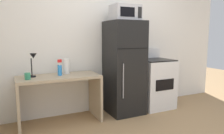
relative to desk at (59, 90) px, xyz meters
The scene contains 9 objects.
wall_back_white 1.35m from the desk, 18.74° to the left, with size 5.00×0.10×2.60m, color white.
desk is the anchor object (origin of this frame).
desk_lamp 0.58m from the desk, behind, with size 0.14×0.12×0.35m.
spray_bottle 0.32m from the desk, 32.20° to the left, with size 0.06×0.06×0.25m.
coffee_mug 0.53m from the desk, 167.44° to the right, with size 0.08×0.08×0.10m, color #338C66.
paper_towel_roll 0.40m from the desk, 42.12° to the left, with size 0.11×0.11×0.24m, color white.
refrigerator 1.17m from the desk, ahead, with size 0.58×0.63×1.61m.
microwave 1.65m from the desk, ahead, with size 0.46×0.35×0.26m.
oven_range 1.80m from the desk, ahead, with size 0.62×0.61×1.10m.
Camera 1 is at (-1.67, -1.88, 1.35)m, focal length 33.91 mm.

